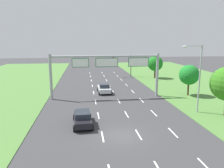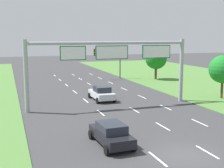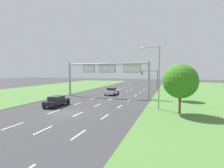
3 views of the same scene
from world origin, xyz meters
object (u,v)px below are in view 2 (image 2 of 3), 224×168
(car_lead_silver, at_px, (102,93))
(sign_gantry, at_px, (112,59))
(traffic_light_mast, at_px, (109,56))
(car_near_red, at_px, (111,134))
(roadside_tree_mid, at_px, (223,69))
(roadside_tree_far, at_px, (156,58))

(car_lead_silver, relative_size, sign_gantry, 0.26)
(traffic_light_mast, bearing_deg, car_near_red, -107.96)
(sign_gantry, height_order, roadside_tree_mid, sign_gantry)
(car_lead_silver, bearing_deg, car_near_red, -105.34)
(car_lead_silver, xyz_separation_m, roadside_tree_far, (13.60, 13.50, 2.77))
(car_near_red, bearing_deg, roadside_tree_far, 55.89)
(car_near_red, relative_size, car_lead_silver, 1.02)
(roadside_tree_far, bearing_deg, car_near_red, -121.73)
(traffic_light_mast, xyz_separation_m, roadside_tree_far, (7.15, -3.31, -0.29))
(car_lead_silver, height_order, roadside_tree_far, roadside_tree_far)
(sign_gantry, bearing_deg, traffic_light_mast, 72.65)
(roadside_tree_mid, bearing_deg, car_lead_silver, 165.00)
(car_lead_silver, distance_m, roadside_tree_mid, 14.37)
(car_lead_silver, relative_size, roadside_tree_mid, 0.86)
(car_lead_silver, xyz_separation_m, sign_gantry, (0.17, -3.29, 4.16))
(sign_gantry, bearing_deg, car_lead_silver, 93.04)
(roadside_tree_mid, distance_m, roadside_tree_far, 17.15)
(car_near_red, height_order, car_lead_silver, car_lead_silver)
(traffic_light_mast, distance_m, roadside_tree_mid, 21.69)
(sign_gantry, bearing_deg, car_near_red, -109.05)
(traffic_light_mast, bearing_deg, sign_gantry, -107.35)
(car_lead_silver, height_order, traffic_light_mast, traffic_light_mast)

